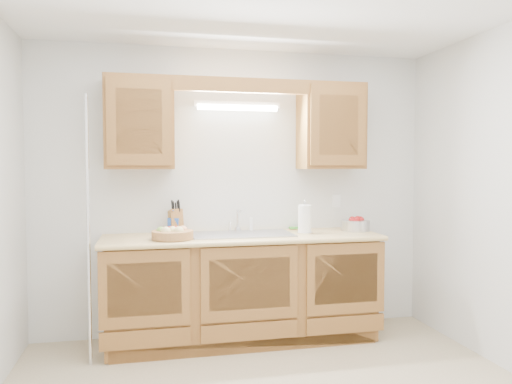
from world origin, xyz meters
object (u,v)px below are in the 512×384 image
object	(u,v)px
knife_block	(176,221)
paper_towel	(305,219)
apple_bowl	(356,225)
fruit_basket	(173,234)

from	to	relation	value
knife_block	paper_towel	world-z (taller)	same
knife_block	paper_towel	size ratio (longest dim) A/B	1.04
knife_block	apple_bowl	xyz separation A→B (m)	(1.57, -0.13, -0.05)
apple_bowl	paper_towel	bearing A→B (deg)	-173.86
knife_block	fruit_basket	bearing A→B (deg)	-109.42
knife_block	apple_bowl	world-z (taller)	knife_block
knife_block	apple_bowl	distance (m)	1.58
apple_bowl	fruit_basket	bearing A→B (deg)	-174.15
paper_towel	apple_bowl	bearing A→B (deg)	6.14
fruit_basket	knife_block	bearing A→B (deg)	81.67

